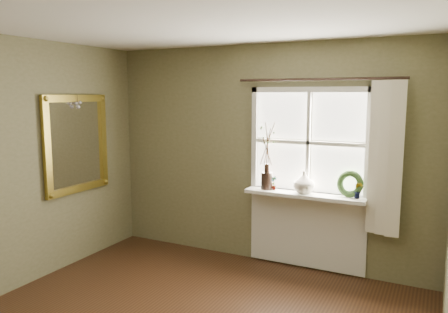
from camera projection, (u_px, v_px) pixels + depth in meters
ceiling at (146, 10)px, 3.02m from camera, size 4.50×4.50×0.00m
wall_back at (265, 155)px, 5.24m from camera, size 4.00×0.10×2.60m
window_frame at (309, 143)px, 4.91m from camera, size 1.36×0.06×1.24m
window_sill at (304, 195)px, 4.89m from camera, size 1.36×0.26×0.04m
window_apron at (306, 230)px, 5.05m from camera, size 1.36×0.04×0.88m
dark_jug at (267, 181)px, 5.08m from camera, size 0.16×0.16×0.20m
cream_vase at (304, 182)px, 4.88m from camera, size 0.25×0.25×0.25m
wreath at (350, 187)px, 4.70m from camera, size 0.31×0.18×0.30m
potted_plant_left at (274, 183)px, 5.04m from camera, size 0.10×0.09×0.16m
potted_plant_right at (358, 190)px, 4.62m from camera, size 0.12×0.10×0.18m
curtain at (386, 159)px, 4.46m from camera, size 0.36×0.12×1.59m
curtain_rod at (318, 79)px, 4.71m from camera, size 1.84×0.03×0.03m
gilt_mirror at (77, 144)px, 5.15m from camera, size 0.10×0.97×1.15m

